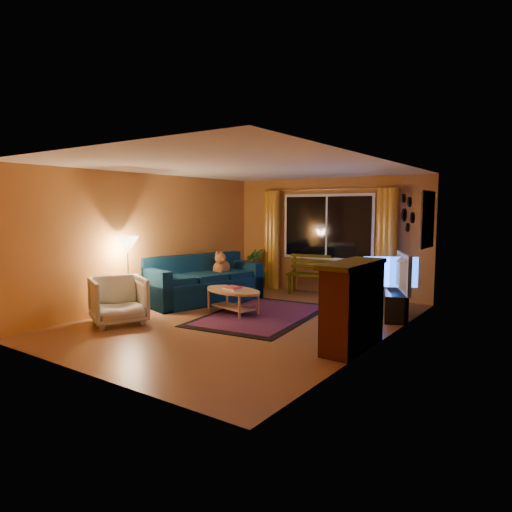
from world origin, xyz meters
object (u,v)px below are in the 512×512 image
Objects in this scene: armchair at (118,298)px; floor_lamp at (128,276)px; coffee_table at (233,302)px; tv_console at (395,304)px; sofa at (203,279)px; bench at (320,285)px.

armchair is 0.77m from floor_lamp.
tv_console is at bearing 29.49° from coffee_table.
floor_lamp is at bearing -146.12° from coffee_table.
armchair is 0.70× the size of coffee_table.
tv_console is (3.54, 0.90, -0.23)m from sofa.
floor_lamp is at bearing -89.65° from sofa.
bench is at bearing 60.77° from floor_lamp.
armchair is (0.02, -2.07, -0.04)m from sofa.
sofa is at bearing 74.29° from floor_lamp.
sofa is 1.23m from coffee_table.
sofa is 2.11× the size of tv_console.
coffee_table is 2.79m from tv_console.
floor_lamp is 1.12× the size of coffee_table.
floor_lamp is (-0.42, -1.50, 0.21)m from sofa.
sofa reaches higher than bench.
armchair reaches higher than tv_console.
coffee_table is (1.08, 1.60, -0.20)m from armchair.
sofa is at bearing -140.07° from bench.
sofa is at bearing 173.97° from tv_console.
coffee_table is at bearing -7.08° from sofa.
coffee_table is (1.53, 1.03, -0.46)m from floor_lamp.
sofa is 1.57m from floor_lamp.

